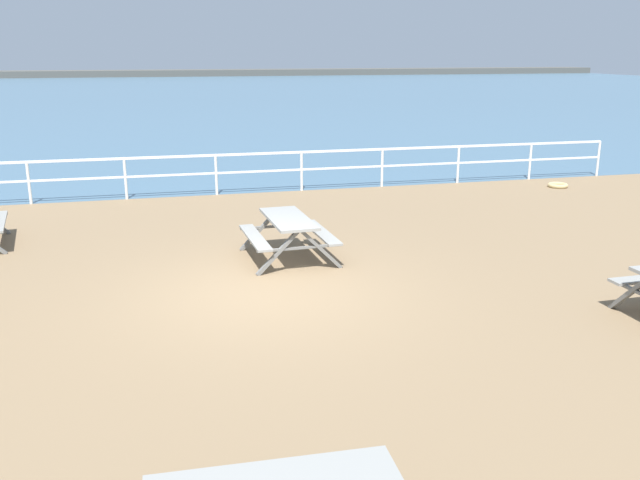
{
  "coord_description": "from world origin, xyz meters",
  "views": [
    {
      "loc": [
        -1.63,
        -9.98,
        3.68
      ],
      "look_at": [
        0.87,
        0.0,
        0.8
      ],
      "focal_mm": 38.06,
      "sensor_mm": 36.0,
      "label": 1
    }
  ],
  "objects": [
    {
      "name": "seaward_railing",
      "position": [
        -0.0,
        7.75,
        0.76
      ],
      "size": [
        23.07,
        0.07,
        1.08
      ],
      "color": "white",
      "rests_on": "ground"
    },
    {
      "name": "rope_coil",
      "position": [
        9.35,
        6.47,
        0.06
      ],
      "size": [
        0.55,
        0.55,
        0.11
      ],
      "primitive_type": "torus",
      "color": "tan",
      "rests_on": "ground"
    },
    {
      "name": "sea_band",
      "position": [
        0.0,
        52.75,
        0.0
      ],
      "size": [
        142.0,
        90.0,
        0.01
      ],
      "primitive_type": "cube",
      "color": "#476B84",
      "rests_on": "ground"
    },
    {
      "name": "ground_plane",
      "position": [
        0.0,
        0.0,
        -0.1
      ],
      "size": [
        30.0,
        24.0,
        0.2
      ],
      "primitive_type": "cube",
      "color": "#846B4C"
    },
    {
      "name": "picnic_table_mid_centre",
      "position": [
        0.71,
        1.69,
        0.58
      ],
      "size": [
        1.61,
        1.87,
        0.8
      ],
      "rotation": [
        0.0,
        0.0,
        1.62
      ],
      "color": "gray",
      "rests_on": "ground"
    },
    {
      "name": "distant_shoreline",
      "position": [
        0.0,
        95.75,
        0.0
      ],
      "size": [
        142.0,
        6.0,
        1.8
      ],
      "primitive_type": "cube",
      "color": "#4C4C47",
      "rests_on": "ground"
    }
  ]
}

